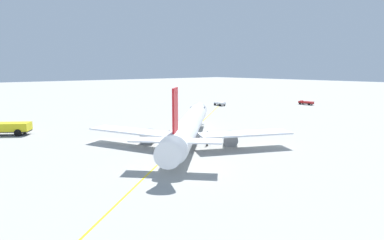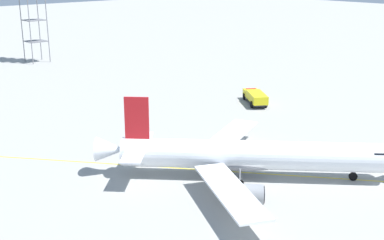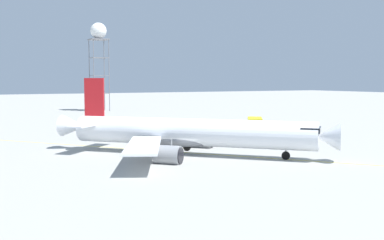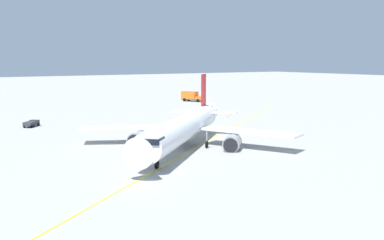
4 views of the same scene
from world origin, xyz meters
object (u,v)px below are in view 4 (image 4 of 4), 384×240
(safety_cone_mid, at_px, (231,114))
(baggage_truck_truck, at_px, (31,123))
(safety_cone_near, at_px, (228,116))
(airliner_main, at_px, (184,129))
(catering_truck_truck, at_px, (192,96))

(safety_cone_mid, bearing_deg, baggage_truck_truck, -7.28)
(baggage_truck_truck, relative_size, safety_cone_near, 7.33)
(airliner_main, xyz_separation_m, baggage_truck_truck, (13.03, -36.09, -2.28))
(safety_cone_mid, bearing_deg, airliner_main, 43.05)
(baggage_truck_truck, distance_m, catering_truck_truck, 64.95)
(baggage_truck_truck, distance_m, safety_cone_near, 43.29)
(baggage_truck_truck, bearing_deg, airliner_main, -118.50)
(airliner_main, relative_size, baggage_truck_truck, 7.88)
(airliner_main, bearing_deg, safety_cone_near, 179.29)
(catering_truck_truck, xyz_separation_m, safety_cone_mid, (12.10, 35.92, -1.38))
(catering_truck_truck, distance_m, safety_cone_mid, 37.93)
(airliner_main, height_order, safety_cone_near, airliner_main)
(catering_truck_truck, bearing_deg, safety_cone_near, -46.12)
(baggage_truck_truck, height_order, safety_cone_near, baggage_truck_truck)
(airliner_main, height_order, baggage_truck_truck, airliner_main)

